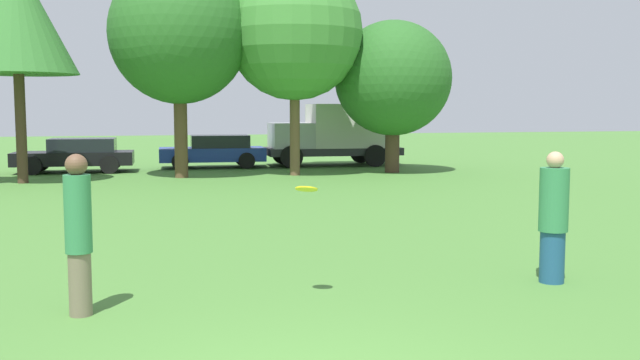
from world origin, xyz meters
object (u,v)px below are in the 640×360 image
at_px(frisbee, 306,189).
at_px(tree_4, 393,79).
at_px(person_thrower, 78,232).
at_px(parked_car_blue, 214,151).
at_px(delivery_truck_silver, 337,133).
at_px(parked_car_black, 77,154).
at_px(tree_1, 16,15).
at_px(tree_2, 179,33).
at_px(person_catcher, 553,218).
at_px(tree_3, 294,32).

height_order(frisbee, tree_4, tree_4).
height_order(person_thrower, parked_car_blue, person_thrower).
bearing_deg(delivery_truck_silver, parked_car_black, 7.32).
bearing_deg(tree_4, parked_car_blue, 147.83).
bearing_deg(tree_4, tree_1, -176.93).
relative_size(tree_4, parked_car_black, 1.28).
xyz_separation_m(person_thrower, tree_2, (2.25, 16.19, 3.84)).
xyz_separation_m(tree_4, delivery_truck_silver, (-1.01, 3.73, -2.05)).
bearing_deg(frisbee, delivery_truck_silver, 72.76).
bearing_deg(tree_4, tree_2, -179.47).
relative_size(tree_1, delivery_truck_silver, 1.26).
distance_m(person_catcher, delivery_truck_silver, 20.19).
xyz_separation_m(tree_3, parked_car_blue, (-2.32, 3.99, -4.24)).
height_order(tree_2, delivery_truck_silver, tree_2).
bearing_deg(frisbee, tree_2, 91.14).
xyz_separation_m(person_catcher, parked_car_blue, (-2.11, 20.03, -0.20)).
bearing_deg(tree_2, tree_4, 0.53).
bearing_deg(parked_car_black, tree_4, 168.00).
bearing_deg(tree_1, tree_4, 3.07).
bearing_deg(tree_1, person_thrower, -80.36).
bearing_deg(tree_3, frisbee, -102.45).
bearing_deg(person_catcher, tree_4, -103.44).
bearing_deg(frisbee, tree_1, 108.47).
bearing_deg(delivery_truck_silver, person_thrower, 69.20).
bearing_deg(tree_2, parked_car_blue, 68.00).
bearing_deg(tree_2, person_catcher, -77.23).
bearing_deg(tree_4, parked_car_black, 165.07).
bearing_deg(person_catcher, person_thrower, 0.00).
xyz_separation_m(frisbee, tree_4, (7.23, 16.30, 2.04)).
xyz_separation_m(frisbee, tree_2, (-0.32, 16.23, 3.43)).
height_order(person_catcher, tree_2, tree_2).
bearing_deg(parked_car_blue, person_thrower, 82.19).
bearing_deg(tree_4, person_thrower, -121.08).
distance_m(frisbee, tree_1, 16.91).
xyz_separation_m(frisbee, tree_1, (-5.22, 15.63, 3.79)).
height_order(frisbee, parked_car_blue, frisbee).
bearing_deg(tree_1, tree_3, 2.96).
relative_size(tree_1, parked_car_blue, 1.68).
bearing_deg(person_catcher, tree_3, -90.75).
height_order(person_catcher, parked_car_black, person_catcher).
height_order(tree_1, tree_2, tree_2).
distance_m(person_catcher, tree_1, 18.29).
bearing_deg(person_catcher, tree_2, -77.24).
xyz_separation_m(person_thrower, tree_1, (-2.65, 15.59, 4.20)).
xyz_separation_m(person_catcher, tree_1, (-8.56, 15.59, 4.27)).
bearing_deg(person_catcher, frisbee, 0.68).
bearing_deg(tree_1, parked_car_blue, 34.56).
bearing_deg(person_thrower, delivery_truck_silver, 66.27).
xyz_separation_m(person_catcher, delivery_truck_silver, (2.87, 19.98, 0.47)).
relative_size(person_catcher, tree_1, 0.25).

